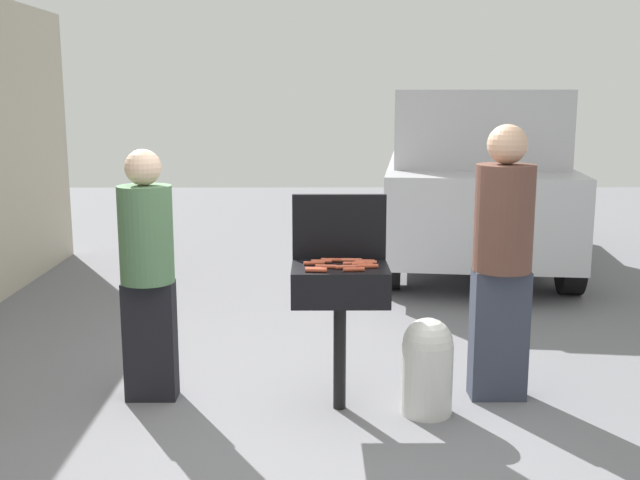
% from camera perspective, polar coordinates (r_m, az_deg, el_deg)
% --- Properties ---
extents(ground_plane, '(24.00, 24.00, 0.00)m').
position_cam_1_polar(ground_plane, '(4.85, -2.02, -13.24)').
color(ground_plane, slate).
extents(bbq_grill, '(0.60, 0.44, 0.93)m').
position_cam_1_polar(bbq_grill, '(4.76, 1.50, -3.67)').
color(bbq_grill, black).
rests_on(bbq_grill, ground).
extents(grill_lid_open, '(0.60, 0.05, 0.42)m').
position_cam_1_polar(grill_lid_open, '(4.90, 1.44, 0.98)').
color(grill_lid_open, black).
rests_on(grill_lid_open, bbq_grill).
extents(hot_dog_0, '(0.13, 0.04, 0.03)m').
position_cam_1_polar(hot_dog_0, '(4.75, -0.44, -1.74)').
color(hot_dog_0, '#AD4228').
rests_on(hot_dog_0, bbq_grill).
extents(hot_dog_1, '(0.13, 0.03, 0.03)m').
position_cam_1_polar(hot_dog_1, '(4.60, -0.30, -2.18)').
color(hot_dog_1, '#B74C33').
rests_on(hot_dog_1, bbq_grill).
extents(hot_dog_2, '(0.13, 0.04, 0.03)m').
position_cam_1_polar(hot_dog_2, '(4.57, -0.29, -2.27)').
color(hot_dog_2, '#AD4228').
rests_on(hot_dog_2, bbq_grill).
extents(hot_dog_3, '(0.13, 0.04, 0.03)m').
position_cam_1_polar(hot_dog_3, '(4.81, 3.31, -1.60)').
color(hot_dog_3, '#AD4228').
rests_on(hot_dog_3, bbq_grill).
extents(hot_dog_4, '(0.13, 0.04, 0.03)m').
position_cam_1_polar(hot_dog_4, '(4.68, 3.57, -1.97)').
color(hot_dog_4, '#AD4228').
rests_on(hot_dog_4, bbq_grill).
extents(hot_dog_5, '(0.13, 0.03, 0.03)m').
position_cam_1_polar(hot_dog_5, '(4.80, 0.10, -1.61)').
color(hot_dog_5, '#B74C33').
rests_on(hot_dog_5, bbq_grill).
extents(hot_dog_6, '(0.13, 0.04, 0.03)m').
position_cam_1_polar(hot_dog_6, '(4.75, 2.49, -1.77)').
color(hot_dog_6, '#B74C33').
rests_on(hot_dog_6, bbq_grill).
extents(hot_dog_7, '(0.13, 0.04, 0.03)m').
position_cam_1_polar(hot_dog_7, '(4.59, 2.53, -2.20)').
color(hot_dog_7, '#AD4228').
rests_on(hot_dog_7, bbq_grill).
extents(hot_dog_8, '(0.13, 0.04, 0.03)m').
position_cam_1_polar(hot_dog_8, '(4.66, 0.46, -1.99)').
color(hot_dog_8, '#B74C33').
rests_on(hot_dog_8, bbq_grill).
extents(hot_dog_9, '(0.13, 0.03, 0.03)m').
position_cam_1_polar(hot_dog_9, '(4.84, 0.84, -1.50)').
color(hot_dog_9, '#AD4228').
rests_on(hot_dog_9, bbq_grill).
extents(hot_dog_10, '(0.13, 0.03, 0.03)m').
position_cam_1_polar(hot_dog_10, '(4.72, 3.16, -1.85)').
color(hot_dog_10, '#AD4228').
rests_on(hot_dog_10, bbq_grill).
extents(hot_dog_11, '(0.13, 0.04, 0.03)m').
position_cam_1_polar(hot_dog_11, '(4.65, 1.96, -2.03)').
color(hot_dog_11, '#B74C33').
rests_on(hot_dog_11, bbq_grill).
extents(hot_dog_12, '(0.13, 0.03, 0.03)m').
position_cam_1_polar(hot_dog_12, '(4.84, 2.35, -1.51)').
color(hot_dog_12, '#C6593D').
rests_on(hot_dog_12, bbq_grill).
extents(hot_dog_13, '(0.13, 0.03, 0.03)m').
position_cam_1_polar(hot_dog_13, '(4.78, 3.47, -1.69)').
color(hot_dog_13, '#B74C33').
rests_on(hot_dog_13, bbq_grill).
extents(propane_tank, '(0.32, 0.32, 0.62)m').
position_cam_1_polar(propane_tank, '(4.87, 8.00, -9.16)').
color(propane_tank, silver).
rests_on(propane_tank, ground).
extents(person_left, '(0.34, 0.34, 1.64)m').
position_cam_1_polar(person_left, '(5.02, -12.75, -1.93)').
color(person_left, black).
rests_on(person_left, ground).
extents(person_right, '(0.38, 0.38, 1.79)m').
position_cam_1_polar(person_right, '(5.04, 13.44, -0.97)').
color(person_right, '#333847').
rests_on(person_right, ground).
extents(parked_minivan, '(2.48, 4.60, 2.02)m').
position_cam_1_polar(parked_minivan, '(9.27, 11.19, 4.72)').
color(parked_minivan, '#B7B7BC').
rests_on(parked_minivan, ground).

